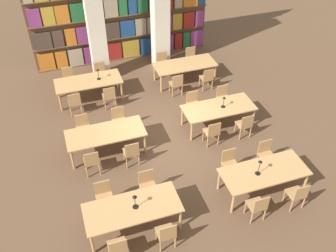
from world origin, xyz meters
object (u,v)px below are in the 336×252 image
desk_lamp_0 (135,199)px  chair_12 (212,132)px  chair_5 (230,163)px  chair_9 (83,127)px  chair_2 (166,234)px  chair_6 (297,194)px  chair_20 (176,84)px  chair_19 (101,73)px  desk_lamp_1 (260,165)px  reading_table_0 (132,209)px  chair_18 (109,96)px  chair_22 (207,78)px  reading_table_4 (88,82)px  reading_table_5 (185,66)px  chair_7 (266,154)px  chair_1 (104,196)px  reading_table_1 (264,173)px  chair_15 (223,97)px  chair_3 (147,185)px  chair_0 (118,248)px  reading_table_2 (106,134)px  chair_16 (75,102)px  chair_21 (163,63)px  chair_4 (258,206)px  reading_table_3 (219,109)px  pillar_left (92,1)px  chair_17 (69,79)px  chair_10 (131,152)px  desk_lamp_2 (224,100)px  desk_lamp_3 (98,72)px  chair_8 (92,161)px

desk_lamp_0 → chair_12: bearing=36.3°
chair_5 → chair_9: same height
chair_2 → chair_6: 3.50m
chair_9 → chair_20: bearing=-159.0°
chair_19 → desk_lamp_1: bearing=113.5°
reading_table_0 → chair_18: (0.47, 5.03, -0.19)m
chair_22 → chair_5: bearing=-105.1°
reading_table_4 → reading_table_5: size_ratio=1.00×
chair_7 → reading_table_4: size_ratio=0.39×
chair_1 → reading_table_1: size_ratio=0.39×
desk_lamp_0 → chair_15: size_ratio=0.48×
reading_table_0 → chair_18: bearing=84.6°
chair_3 → chair_0: bearing=53.8°
reading_table_4 → reading_table_5: bearing=-0.2°
chair_1 → reading_table_2: 2.16m
reading_table_0 → chair_19: size_ratio=2.57×
chair_16 → chair_21: 3.91m
desk_lamp_0 → reading_table_2: bearing=92.7°
chair_4 → reading_table_3: size_ratio=0.39×
pillar_left → chair_16: pillar_left is taller
chair_12 → chair_17: 5.78m
chair_0 → reading_table_2: (0.48, 3.65, 0.19)m
chair_5 → chair_10: (-2.46, 1.30, 0.00)m
reading_table_0 → chair_5: (2.96, 0.80, -0.19)m
chair_16 → chair_22: bearing=-0.2°
chair_9 → desk_lamp_2: bearing=170.3°
reading_table_0 → chair_4: bearing=-14.2°
chair_16 → chair_17: size_ratio=1.00×
reading_table_1 → chair_12: bearing=103.4°
chair_2 → chair_15: same height
chair_10 → chair_19: (-0.03, 4.48, 0.00)m
chair_10 → chair_18: (-0.03, 2.93, 0.00)m
chair_3 → chair_15: same height
chair_10 → chair_18: size_ratio=1.00×
pillar_left → chair_9: pillar_left is taller
chair_3 → reading_table_2: size_ratio=0.39×
desk_lamp_3 → chair_10: bearing=-86.8°
reading_table_1 → chair_18: chair_18 is taller
pillar_left → reading_table_1: bearing=-67.3°
chair_22 → chair_7: bearing=-90.0°
desk_lamp_0 → chair_8: 2.29m
desk_lamp_1 → chair_21: 6.60m
chair_1 → reading_table_1: chair_1 is taller
chair_3 → chair_8: 1.80m
chair_1 → reading_table_5: (4.07, 5.01, 0.19)m
desk_lamp_0 → desk_lamp_2: desk_lamp_0 is taller
reading_table_4 → chair_22: size_ratio=2.57×
chair_10 → chair_17: (-1.19, 4.48, 0.00)m
reading_table_3 → chair_5: bearing=-106.3°
reading_table_1 → chair_17: chair_17 is taller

